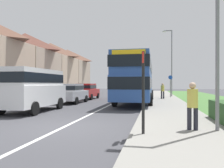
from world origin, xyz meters
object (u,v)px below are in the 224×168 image
Objects in this scene: parked_car_silver at (71,92)px; bus_stop_sign at (143,87)px; parked_car_red at (87,91)px; street_lamp_near at (214,5)px; parked_van_white at (33,87)px; cycle_route_sign at (170,85)px; street_lamp_mid at (171,59)px; double_decker_bus at (136,77)px; pedestrian_walking_away at (163,90)px; pedestrian_at_stop at (193,104)px.

parked_car_silver is 12.55m from bus_stop_sign.
bus_stop_sign is (6.67, -15.58, 0.65)m from parked_car_red.
parked_car_silver is at bearing 131.69° from street_lamp_near.
parked_van_white is 1.96× the size of cycle_route_sign.
cycle_route_sign is (8.70, 2.72, 0.53)m from parked_car_red.
street_lamp_mid is at bearing 83.78° from bus_stop_sign.
street_lamp_near reaches higher than double_decker_bus.
street_lamp_mid reaches higher than parked_car_silver.
pedestrian_walking_away is 0.23× the size of street_lamp_near.
cycle_route_sign is at bearing 88.41° from pedestrian_at_stop.
parked_car_red is at bearing 119.11° from pedestrian_at_stop.
pedestrian_at_stop is at bearing -91.59° from cycle_route_sign.
pedestrian_walking_away is 0.64× the size of bus_stop_sign.
bus_stop_sign reaches higher than parked_van_white.
parked_van_white is 2.95× the size of pedestrian_walking_away.
parked_car_silver is at bearing -169.91° from double_decker_bus.
pedestrian_walking_away is (7.62, 5.29, 0.09)m from parked_car_silver.
bus_stop_sign is 20.74m from street_lamp_mid.
street_lamp_mid reaches higher than double_decker_bus.
bus_stop_sign is at bearing -37.57° from parked_van_white.
parked_van_white reaches higher than pedestrian_walking_away.
parked_car_silver is 0.96× the size of parked_car_red.
street_lamp_near is (8.88, -14.65, 3.26)m from parked_car_red.
bus_stop_sign is (6.50, -10.72, 0.65)m from parked_car_silver.
pedestrian_at_stop is 0.23× the size of street_lamp_near.
street_lamp_mid is (8.72, 9.69, 3.64)m from parked_car_silver.
bus_stop_sign is at bearing -151.80° from pedestrian_at_stop.
street_lamp_near reaches higher than pedestrian_walking_away.
double_decker_bus is 11.23m from pedestrian_at_stop.
bus_stop_sign is at bearing -96.22° from street_lamp_mid.
cycle_route_sign reaches higher than parked_car_silver.
parked_car_red is at bearing 91.96° from parked_car_silver.
parked_car_silver is 13.54m from street_lamp_mid.
double_decker_bus reaches higher than parked_van_white.
street_lamp_near is at bearing -72.37° from double_decker_bus.
street_lamp_near is (2.22, 0.93, 2.62)m from bus_stop_sign.
street_lamp_near is (0.19, -17.37, 2.73)m from cycle_route_sign.
cycle_route_sign is (2.03, 18.30, -0.11)m from bus_stop_sign.
parked_car_silver is 2.39× the size of pedestrian_walking_away.
parked_car_silver is (0.10, 5.64, -0.56)m from parked_van_white.
pedestrian_at_stop is 0.64× the size of bus_stop_sign.
pedestrian_at_stop is at bearing -171.64° from street_lamp_near.
street_lamp_mid is (8.83, 15.33, 3.09)m from parked_van_white.
street_lamp_mid is at bearing 68.65° from double_decker_bus.
bus_stop_sign is 1.03× the size of cycle_route_sign.
parked_car_red is 1.65× the size of cycle_route_sign.
double_decker_bus reaches higher than parked_car_silver.
bus_stop_sign is at bearing -94.00° from pedestrian_walking_away.
parked_van_white is at bearing -123.14° from cycle_route_sign.
double_decker_bus is 1.34× the size of street_lamp_mid.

